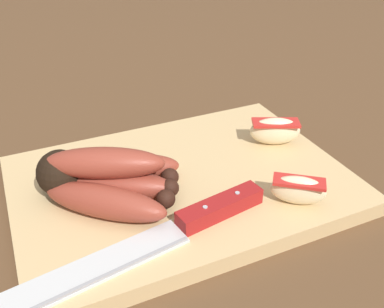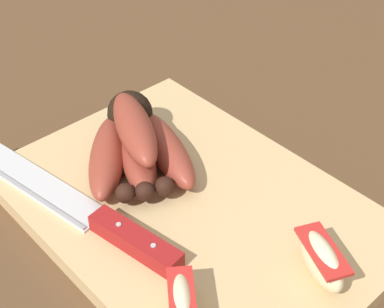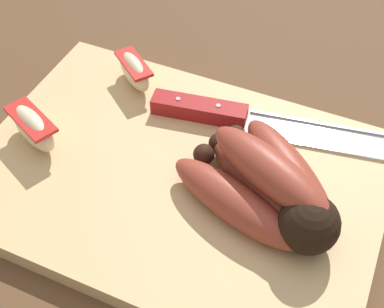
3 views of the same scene
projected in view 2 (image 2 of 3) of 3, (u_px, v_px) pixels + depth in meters
ground_plane at (173, 219)px, 0.59m from camera, size 6.00×6.00×0.00m
cutting_board at (191, 209)px, 0.59m from camera, size 0.39×0.28×0.02m
banana_bunch at (135, 142)px, 0.62m from camera, size 0.17×0.15×0.06m
chefs_knife at (98, 220)px, 0.55m from camera, size 0.28×0.07×0.02m
apple_wedge_near at (321, 259)px, 0.50m from camera, size 0.07×0.05×0.04m
apple_wedge_middle at (182, 303)px, 0.46m from camera, size 0.06×0.05×0.03m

